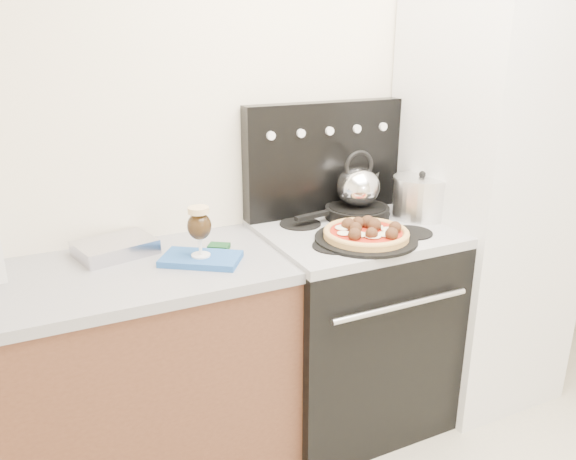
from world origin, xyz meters
TOP-DOWN VIEW (x-y plane):
  - room_shell at (0.00, 0.29)m, footprint 3.52×3.01m
  - base_cabinet at (-1.02, 1.20)m, footprint 1.45×0.60m
  - countertop at (-1.02, 1.20)m, footprint 1.48×0.63m
  - stove_body at (0.08, 1.18)m, footprint 0.76×0.65m
  - cooktop at (0.08, 1.18)m, footprint 0.76×0.65m
  - backguard at (0.08, 1.45)m, footprint 0.76×0.08m
  - fridge at (0.78, 1.15)m, footprint 0.64×0.68m
  - foil_sheet at (-0.87, 1.36)m, footprint 0.32×0.27m
  - oven_mitt at (-0.60, 1.15)m, footprint 0.33×0.30m
  - beer_glass at (-0.60, 1.15)m, footprint 0.09×0.09m
  - pizza_pan at (0.05, 1.03)m, footprint 0.43×0.43m
  - pizza at (0.05, 1.03)m, footprint 0.34×0.34m
  - skillet at (0.17, 1.30)m, footprint 0.33×0.33m
  - tea_kettle at (0.17, 1.30)m, footprint 0.20×0.20m
  - stock_pot at (0.43, 1.19)m, footprint 0.28×0.28m

SIDE VIEW (x-z plane):
  - base_cabinet at x=-1.02m, z-range 0.00..0.86m
  - stove_body at x=0.08m, z-range 0.00..0.88m
  - countertop at x=-1.02m, z-range 0.86..0.90m
  - cooktop at x=0.08m, z-range 0.88..0.92m
  - oven_mitt at x=-0.60m, z-range 0.90..0.92m
  - pizza_pan at x=0.05m, z-range 0.92..0.93m
  - foil_sheet at x=-0.87m, z-range 0.90..0.96m
  - skillet at x=0.17m, z-range 0.92..0.97m
  - fridge at x=0.78m, z-range 0.00..1.90m
  - pizza at x=0.05m, z-range 0.93..0.98m
  - stock_pot at x=0.43m, z-range 0.92..1.09m
  - beer_glass at x=-0.60m, z-range 0.92..1.12m
  - tea_kettle at x=0.17m, z-range 0.97..1.18m
  - backguard at x=0.08m, z-range 0.92..1.42m
  - room_shell at x=0.00m, z-range -0.01..2.51m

